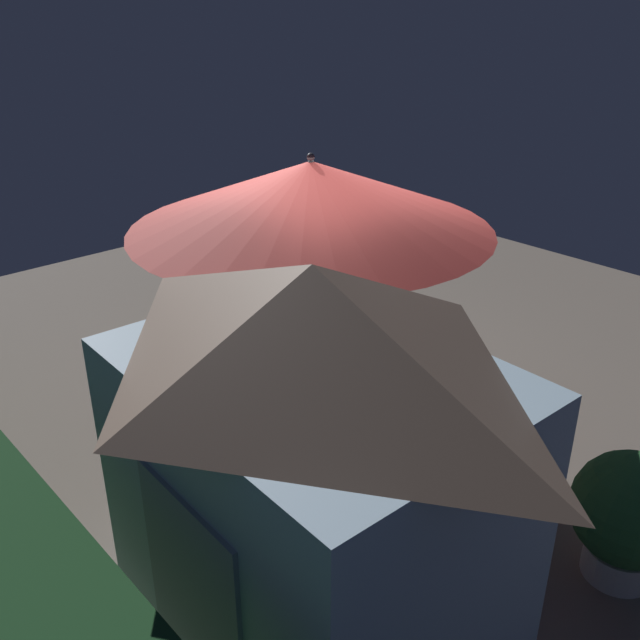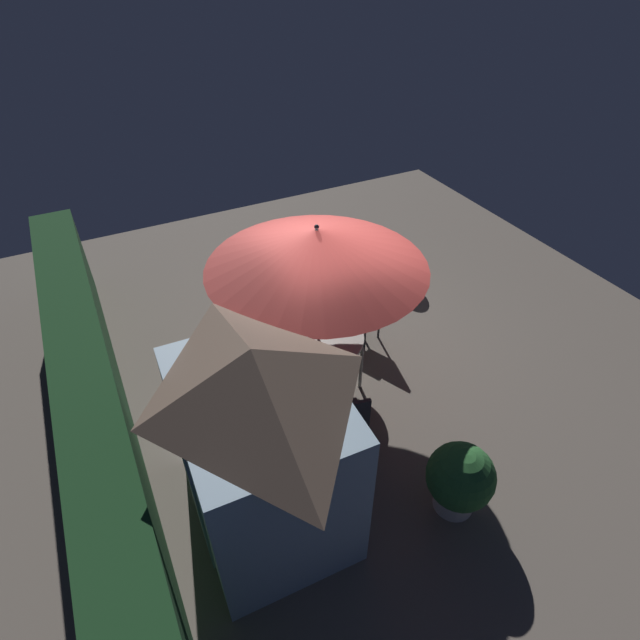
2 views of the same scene
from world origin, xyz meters
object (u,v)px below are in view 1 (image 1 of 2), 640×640
garden_shed (313,481)px  chair_far_side (408,464)px  potted_plant_by_grill (629,514)px  chair_toward_hedge (361,330)px  bbq_grill (246,258)px  patio_table (312,365)px  chair_near_shed (177,392)px  potted_plant_by_shed (377,272)px  patio_umbrella (311,195)px

garden_shed → chair_far_side: bearing=-72.7°
potted_plant_by_grill → chair_toward_hedge: bearing=-11.7°
garden_shed → bbq_grill: garden_shed is taller
patio_table → garden_shed: bearing=138.6°
chair_near_shed → potted_plant_by_grill: (-3.31, -1.38, -0.01)m
chair_toward_hedge → potted_plant_by_grill: size_ratio=0.96×
chair_near_shed → potted_plant_by_shed: chair_near_shed is taller
garden_shed → patio_umbrella: (1.67, -1.47, 0.95)m
garden_shed → potted_plant_by_grill: size_ratio=2.65×
chair_near_shed → chair_toward_hedge: 2.03m
garden_shed → bbq_grill: (3.94, -2.48, -0.41)m
garden_shed → potted_plant_by_shed: garden_shed is taller
patio_table → bbq_grill: bearing=-23.9°
garden_shed → chair_near_shed: (2.38, -0.56, -0.74)m
chair_toward_hedge → potted_plant_by_shed: bearing=-51.4°
garden_shed → bbq_grill: size_ratio=2.07×
garden_shed → patio_table: 2.28m
patio_table → chair_toward_hedge: chair_toward_hedge is taller
patio_umbrella → potted_plant_by_grill: patio_umbrella is taller
chair_far_side → chair_toward_hedge: 2.21m
chair_far_side → bbq_grill: bearing=-18.9°
patio_table → chair_near_shed: bearing=51.8°
patio_umbrella → chair_toward_hedge: patio_umbrella is taller
patio_table → potted_plant_by_shed: 3.09m
patio_table → chair_toward_hedge: (0.50, -1.11, -0.22)m
bbq_grill → potted_plant_by_grill: bbq_grill is taller
bbq_grill → chair_far_side: size_ratio=1.33×
garden_shed → chair_far_side: size_ratio=2.75×
bbq_grill → chair_far_side: (-3.54, 1.22, -0.33)m
patio_table → potted_plant_by_grill: size_ratio=1.41×
patio_umbrella → bbq_grill: size_ratio=2.36×
bbq_grill → potted_plant_by_grill: bearing=173.7°
patio_table → chair_far_side: size_ratio=1.47×
patio_table → chair_near_shed: 1.17m
patio_table → chair_toward_hedge: size_ratio=1.47×
chair_far_side → chair_toward_hedge: same height
patio_umbrella → chair_far_side: 2.12m
chair_far_side → potted_plant_by_grill: size_ratio=0.96×
bbq_grill → potted_plant_by_shed: (-0.59, -1.57, -0.41)m
patio_table → patio_umbrella: bearing=0.0°
bbq_grill → potted_plant_by_shed: size_ratio=1.60×
chair_near_shed → chair_far_side: (-1.99, -0.70, 0.00)m
garden_shed → potted_plant_by_shed: size_ratio=3.31×
patio_table → bbq_grill: 2.49m
chair_toward_hedge → potted_plant_by_shed: size_ratio=1.20×
potted_plant_by_grill → patio_table: bearing=10.3°
bbq_grill → potted_plant_by_grill: 4.91m
patio_umbrella → chair_far_side: bearing=170.7°
bbq_grill → chair_toward_hedge: bbq_grill is taller
potted_plant_by_shed → potted_plant_by_grill: potted_plant_by_grill is taller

